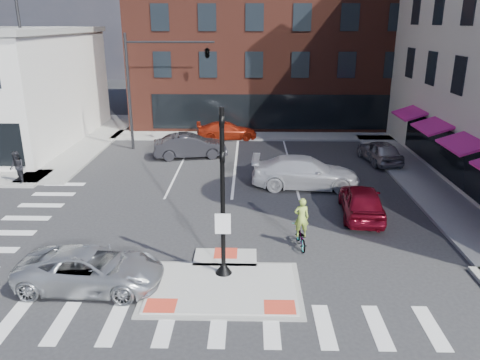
{
  "coord_description": "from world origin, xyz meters",
  "views": [
    {
      "loc": [
        0.92,
        -14.47,
        8.72
      ],
      "look_at": [
        0.48,
        5.28,
        2.0
      ],
      "focal_mm": 35.0,
      "sensor_mm": 36.0,
      "label": 1
    }
  ],
  "objects_px": {
    "bg_car_silver": "(380,151)",
    "pedestrian_a": "(17,167)",
    "white_pickup": "(305,172)",
    "silver_suv": "(91,269)",
    "bg_car_red": "(227,131)",
    "bg_car_dark": "(190,146)",
    "cyclist": "(301,230)",
    "red_sedan": "(362,201)"
  },
  "relations": [
    {
      "from": "red_sedan",
      "to": "pedestrian_a",
      "type": "relative_size",
      "value": 2.49
    },
    {
      "from": "white_pickup",
      "to": "bg_car_dark",
      "type": "relative_size",
      "value": 1.21
    },
    {
      "from": "bg_car_dark",
      "to": "pedestrian_a",
      "type": "xyz_separation_m",
      "value": [
        -8.92,
        -5.84,
        0.26
      ]
    },
    {
      "from": "bg_car_red",
      "to": "pedestrian_a",
      "type": "relative_size",
      "value": 2.55
    },
    {
      "from": "red_sedan",
      "to": "bg_car_silver",
      "type": "relative_size",
      "value": 1.04
    },
    {
      "from": "white_pickup",
      "to": "bg_car_silver",
      "type": "xyz_separation_m",
      "value": [
        5.35,
        4.89,
        -0.11
      ]
    },
    {
      "from": "silver_suv",
      "to": "bg_car_dark",
      "type": "relative_size",
      "value": 1.02
    },
    {
      "from": "bg_car_silver",
      "to": "bg_car_red",
      "type": "relative_size",
      "value": 0.94
    },
    {
      "from": "red_sedan",
      "to": "bg_car_dark",
      "type": "xyz_separation_m",
      "value": [
        -9.24,
        9.84,
        0.03
      ]
    },
    {
      "from": "silver_suv",
      "to": "cyclist",
      "type": "relative_size",
      "value": 2.36
    },
    {
      "from": "bg_car_red",
      "to": "cyclist",
      "type": "height_order",
      "value": "cyclist"
    },
    {
      "from": "silver_suv",
      "to": "bg_car_red",
      "type": "height_order",
      "value": "silver_suv"
    },
    {
      "from": "bg_car_dark",
      "to": "cyclist",
      "type": "relative_size",
      "value": 2.31
    },
    {
      "from": "white_pickup",
      "to": "pedestrian_a",
      "type": "relative_size",
      "value": 3.24
    },
    {
      "from": "bg_car_red",
      "to": "silver_suv",
      "type": "bearing_deg",
      "value": 163.06
    },
    {
      "from": "cyclist",
      "to": "bg_car_dark",
      "type": "bearing_deg",
      "value": -70.65
    },
    {
      "from": "silver_suv",
      "to": "pedestrian_a",
      "type": "xyz_separation_m",
      "value": [
        -7.5,
        10.44,
        0.37
      ]
    },
    {
      "from": "bg_car_silver",
      "to": "silver_suv",
      "type": "bearing_deg",
      "value": 39.91
    },
    {
      "from": "white_pickup",
      "to": "red_sedan",
      "type": "bearing_deg",
      "value": -148.46
    },
    {
      "from": "bg_car_dark",
      "to": "cyclist",
      "type": "distance_m",
      "value": 14.39
    },
    {
      "from": "silver_suv",
      "to": "red_sedan",
      "type": "relative_size",
      "value": 1.1
    },
    {
      "from": "white_pickup",
      "to": "bg_car_silver",
      "type": "distance_m",
      "value": 7.25
    },
    {
      "from": "white_pickup",
      "to": "bg_car_dark",
      "type": "bearing_deg",
      "value": 53.82
    },
    {
      "from": "silver_suv",
      "to": "white_pickup",
      "type": "relative_size",
      "value": 0.84
    },
    {
      "from": "silver_suv",
      "to": "white_pickup",
      "type": "xyz_separation_m",
      "value": [
        8.48,
        10.48,
        0.17
      ]
    },
    {
      "from": "bg_car_red",
      "to": "cyclist",
      "type": "bearing_deg",
      "value": -175.38
    },
    {
      "from": "bg_car_silver",
      "to": "pedestrian_a",
      "type": "bearing_deg",
      "value": 4.9
    },
    {
      "from": "silver_suv",
      "to": "cyclist",
      "type": "height_order",
      "value": "cyclist"
    },
    {
      "from": "silver_suv",
      "to": "bg_car_red",
      "type": "xyz_separation_m",
      "value": [
        3.61,
        21.5,
        -0.02
      ]
    },
    {
      "from": "silver_suv",
      "to": "red_sedan",
      "type": "xyz_separation_m",
      "value": [
        10.66,
        6.44,
        0.08
      ]
    },
    {
      "from": "bg_car_silver",
      "to": "pedestrian_a",
      "type": "height_order",
      "value": "pedestrian_a"
    },
    {
      "from": "white_pickup",
      "to": "silver_suv",
      "type": "bearing_deg",
      "value": 144.24
    },
    {
      "from": "bg_car_red",
      "to": "pedestrian_a",
      "type": "distance_m",
      "value": 15.68
    },
    {
      "from": "red_sedan",
      "to": "pedestrian_a",
      "type": "distance_m",
      "value": 18.6
    },
    {
      "from": "red_sedan",
      "to": "bg_car_silver",
      "type": "bearing_deg",
      "value": -104.24
    },
    {
      "from": "white_pickup",
      "to": "pedestrian_a",
      "type": "height_order",
      "value": "pedestrian_a"
    },
    {
      "from": "silver_suv",
      "to": "red_sedan",
      "type": "bearing_deg",
      "value": -56.22
    },
    {
      "from": "red_sedan",
      "to": "cyclist",
      "type": "relative_size",
      "value": 2.15
    },
    {
      "from": "white_pickup",
      "to": "bg_car_red",
      "type": "xyz_separation_m",
      "value": [
        -4.87,
        11.01,
        -0.18
      ]
    },
    {
      "from": "cyclist",
      "to": "silver_suv",
      "type": "bearing_deg",
      "value": 17.72
    },
    {
      "from": "bg_car_silver",
      "to": "bg_car_red",
      "type": "bearing_deg",
      "value": -39.06
    },
    {
      "from": "bg_car_silver",
      "to": "pedestrian_a",
      "type": "relative_size",
      "value": 2.39
    }
  ]
}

